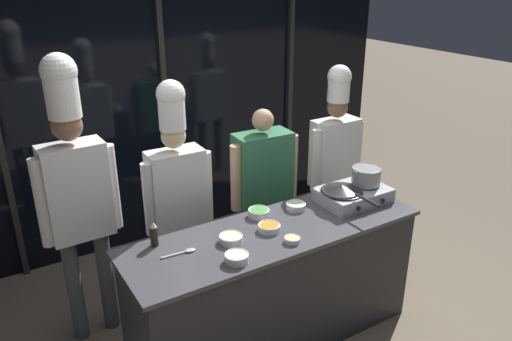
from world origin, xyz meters
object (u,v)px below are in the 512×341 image
Objects in this scene: prep_bowl_carrots at (269,227)px; prep_bowl_ginger at (293,239)px; stock_pot at (366,175)px; prep_bowl_garlic at (296,206)px; chef_sous at (177,187)px; chef_line at (335,152)px; prep_bowl_noodles at (231,238)px; prep_bowl_bean_sprouts at (237,257)px; chef_head at (76,184)px; squeeze_bottle_soy at (154,234)px; person_guest at (263,181)px; frying_pan at (342,189)px; serving_spoon_slotted at (185,252)px; prep_bowl_scallions at (259,212)px; portable_stove at (353,195)px.

prep_bowl_carrots is 0.21m from prep_bowl_ginger.
prep_bowl_garlic is at bearing 167.44° from stock_pot.
chef_line is (1.50, -0.02, -0.02)m from chef_sous.
prep_bowl_noodles is 1.04× the size of prep_bowl_bean_sprouts.
chef_head is (-1.11, 0.97, 0.29)m from prep_bowl_ginger.
squeeze_bottle_soy reaches higher than prep_bowl_carrots.
person_guest is at bearing 68.89° from prep_bowl_ginger.
frying_pan reaches higher than prep_bowl_bean_sprouts.
prep_bowl_garlic is 0.96m from serving_spoon_slotted.
stock_pot is 1.60× the size of prep_bowl_scallions.
portable_stove is at bearing -15.82° from prep_bowl_garlic.
chef_line is at bearing 24.75° from prep_bowl_noodles.
prep_bowl_ginger is 0.05× the size of chef_head.
stock_pot is (0.12, 0.00, 0.13)m from portable_stove.
chef_head reaches higher than stock_pot.
chef_head is at bearing 135.60° from prep_bowl_noodles.
person_guest reaches higher than prep_bowl_carrots.
portable_stove reaches higher than prep_bowl_scallions.
prep_bowl_carrots is (-0.91, -0.04, -0.16)m from stock_pot.
prep_bowl_bean_sprouts is 0.96× the size of prep_bowl_scallions.
chef_sous reaches higher than squeeze_bottle_soy.
prep_bowl_carrots is 0.44m from prep_bowl_bean_sprouts.
chef_head is (-1.07, 0.76, 0.28)m from prep_bowl_carrots.
chef_sous is (-0.37, 0.68, 0.13)m from prep_bowl_carrots.
prep_bowl_garlic is 0.08× the size of chef_sous.
chef_line is at bearing 61.54° from portable_stove.
portable_stove reaches higher than prep_bowl_ginger.
prep_bowl_garlic is at bearing -9.12° from prep_bowl_scallions.
person_guest is at bearing 23.00° from squeeze_bottle_soy.
frying_pan is 1.89m from chef_head.
prep_bowl_carrots reaches higher than serving_spoon_slotted.
frying_pan is 0.74m from person_guest.
prep_bowl_carrots reaches higher than prep_bowl_garlic.
prep_bowl_bean_sprouts is at bearing 90.87° from chef_sous.
prep_bowl_carrots is at bearing -176.99° from portable_stove.
frying_pan is at bearing 155.77° from chef_head.
portable_stove is 0.78m from person_guest.
chef_line is at bearing 30.39° from prep_bowl_carrots.
frying_pan reaches higher than portable_stove.
serving_spoon_slotted is (-0.31, 0.04, -0.02)m from prep_bowl_noodles.
prep_bowl_noodles is at bearing 178.98° from prep_bowl_carrots.
squeeze_bottle_soy is 1.59× the size of prep_bowl_ginger.
frying_pan is 0.25m from stock_pot.
prep_bowl_carrots is 0.08× the size of chef_line.
prep_bowl_carrots is at bearing -154.19° from prep_bowl_garlic.
prep_bowl_carrots is at bearing -4.21° from serving_spoon_slotted.
squeeze_bottle_soy is at bearing 150.78° from prep_bowl_ginger.
prep_bowl_garlic is 0.89m from chef_sous.
chef_head reaches higher than chef_sous.
frying_pan reaches higher than prep_bowl_scallions.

